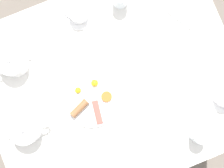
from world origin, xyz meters
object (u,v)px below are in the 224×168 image
object	(u,v)px
teapot_near	(26,130)
teacup_with_saucer_left	(224,98)
teacup_with_saucer_right	(78,14)
napkin_folded	(187,10)
spoon_for_tea	(108,40)
fork_by_plate	(114,168)
teapot_far	(12,62)
knife_by_plate	(155,90)
water_glass_short	(199,136)
breakfast_plate	(90,98)

from	to	relation	value
teapot_near	teacup_with_saucer_left	distance (m)	0.88
teacup_with_saucer_left	teacup_with_saucer_right	bearing A→B (deg)	-142.39
napkin_folded	spoon_for_tea	world-z (taller)	napkin_folded
teacup_with_saucer_right	fork_by_plate	distance (m)	0.71
teapot_far	teacup_with_saucer_right	xyz separation A→B (m)	(-0.10, 0.35, -0.02)
teapot_near	teacup_with_saucer_left	bearing A→B (deg)	178.93
teapot_near	fork_by_plate	world-z (taller)	teapot_near
teacup_with_saucer_right	knife_by_plate	world-z (taller)	teacup_with_saucer_right
water_glass_short	breakfast_plate	bearing A→B (deg)	-131.16
fork_by_plate	knife_by_plate	world-z (taller)	same
water_glass_short	knife_by_plate	world-z (taller)	water_glass_short
teapot_near	water_glass_short	distance (m)	0.75
napkin_folded	spoon_for_tea	distance (m)	0.39
teapot_near	spoon_for_tea	size ratio (longest dim) A/B	1.53
water_glass_short	spoon_for_tea	xyz separation A→B (m)	(-0.55, -0.20, -0.04)
breakfast_plate	teapot_near	size ratio (longest dim) A/B	1.28
spoon_for_tea	water_glass_short	bearing A→B (deg)	20.40
teapot_near	knife_by_plate	size ratio (longest dim) A/B	0.99
teacup_with_saucer_right	fork_by_plate	xyz separation A→B (m)	(0.70, -0.11, -0.02)
knife_by_plate	teacup_with_saucer_left	bearing A→B (deg)	61.24
breakfast_plate	teacup_with_saucer_left	bearing A→B (deg)	68.01
napkin_folded	knife_by_plate	size ratio (longest dim) A/B	0.95
breakfast_plate	water_glass_short	size ratio (longest dim) A/B	2.86
teacup_with_saucer_right	napkin_folded	distance (m)	0.50
napkin_folded	water_glass_short	bearing A→B (deg)	-18.92
teapot_far	napkin_folded	bearing A→B (deg)	-15.91
napkin_folded	fork_by_plate	bearing A→B (deg)	-47.45
teacup_with_saucer_right	spoon_for_tea	distance (m)	0.18
teapot_near	fork_by_plate	distance (m)	0.42
breakfast_plate	teapot_near	xyz separation A→B (m)	(0.02, -0.31, 0.04)
teapot_near	napkin_folded	world-z (taller)	teapot_near
teapot_far	fork_by_plate	world-z (taller)	teapot_far
fork_by_plate	knife_by_plate	size ratio (longest dim) A/B	0.77
napkin_folded	teapot_far	bearing A→B (deg)	-94.69
teacup_with_saucer_left	teacup_with_saucer_right	distance (m)	0.75
teapot_near	teacup_with_saucer_right	size ratio (longest dim) A/B	1.47
teacup_with_saucer_right	water_glass_short	world-z (taller)	water_glass_short
water_glass_short	fork_by_plate	xyz separation A→B (m)	(-0.00, -0.40, -0.04)
teapot_near	knife_by_plate	bearing A→B (deg)	-173.07
teacup_with_saucer_left	spoon_for_tea	bearing A→B (deg)	-139.27
water_glass_short	teapot_far	bearing A→B (deg)	-133.62
teacup_with_saucer_left	teacup_with_saucer_right	size ratio (longest dim) A/B	1.00
napkin_folded	knife_by_plate	world-z (taller)	napkin_folded
teapot_far	teacup_with_saucer_left	distance (m)	0.95
teacup_with_saucer_left	breakfast_plate	bearing A→B (deg)	-111.99
teacup_with_saucer_right	water_glass_short	size ratio (longest dim) A/B	1.52
breakfast_plate	teapot_near	bearing A→B (deg)	-85.74
teapot_far	knife_by_plate	xyz separation A→B (m)	(0.35, 0.54, -0.04)
fork_by_plate	knife_by_plate	distance (m)	0.39
teapot_far	water_glass_short	distance (m)	0.88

